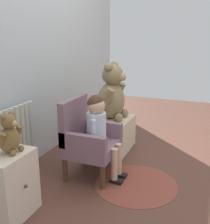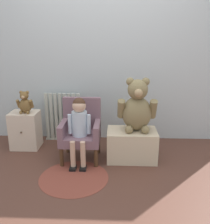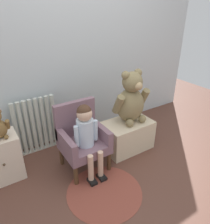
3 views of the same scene
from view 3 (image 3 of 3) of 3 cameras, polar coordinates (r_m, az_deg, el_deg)
The scene contains 9 objects.
ground_plane at distance 2.29m, azimuth 5.46°, elevation -17.58°, with size 6.00×6.00×0.00m, color brown.
back_wall at distance 2.62m, azimuth -9.04°, elevation 17.81°, with size 3.80×0.05×2.40m, color silver.
radiator at distance 2.63m, azimuth -17.56°, elevation -3.45°, with size 0.50×0.05×0.66m.
small_dresser at distance 2.40m, azimuth -25.39°, elevation -10.76°, with size 0.35×0.31×0.47m.
child_armchair at distance 2.28m, azimuth -6.13°, elevation -6.58°, with size 0.45×0.42×0.70m.
child_figure at distance 2.12m, azimuth -4.90°, elevation -4.79°, with size 0.25×0.35×0.75m.
low_bench at distance 2.63m, azimuth 5.82°, elevation -6.04°, with size 0.57×0.36×0.35m, color beige.
large_teddy_bear at distance 2.47m, azimuth 6.80°, elevation 3.26°, with size 0.44×0.31×0.60m.
floor_rug at distance 2.18m, azimuth -0.15°, elevation -20.13°, with size 0.71×0.71×0.01m, color brown.
Camera 3 is at (-1.05, -1.26, 1.60)m, focal length 35.00 mm.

